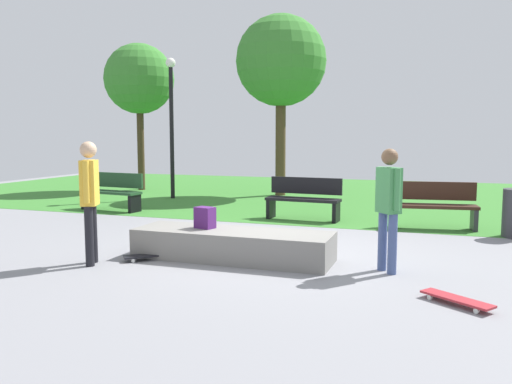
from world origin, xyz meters
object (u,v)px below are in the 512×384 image
skateboard_by_ledge (152,255)px  park_bench_near_path (434,204)px  tree_tall_oak (139,80)px  park_bench_center_lawn (304,198)px  skater_performing_trick (90,193)px  concrete_ledge (232,245)px  tree_young_birch (281,62)px  skateboard_spare (457,299)px  park_bench_far_left (112,191)px  skater_watching (388,201)px  backpack_on_ledge (205,218)px  lamp_post (171,113)px

skateboard_by_ledge → park_bench_near_path: 5.66m
tree_tall_oak → park_bench_center_lawn: bearing=-32.8°
skater_performing_trick → park_bench_center_lawn: (1.88, 4.82, -0.54)m
park_bench_near_path → park_bench_center_lawn: 2.67m
concrete_ledge → park_bench_center_lawn: bearing=88.4°
concrete_ledge → tree_young_birch: 9.20m
skateboard_spare → tree_young_birch: size_ratio=0.14×
park_bench_far_left → tree_tall_oak: tree_tall_oak is taller
concrete_ledge → park_bench_center_lawn: park_bench_center_lawn is taller
skater_watching → tree_young_birch: (-3.93, 8.20, 3.05)m
tree_young_birch → backpack_on_ledge: bearing=-81.3°
tree_tall_oak → park_bench_far_left: bearing=-66.6°
tree_tall_oak → tree_young_birch: (4.87, 0.01, 0.35)m
concrete_ledge → lamp_post: (-4.44, 6.39, 2.24)m
park_bench_far_left → lamp_post: lamp_post is taller
concrete_ledge → tree_young_birch: (-1.71, 8.21, 3.79)m
backpack_on_ledge → skater_performing_trick: skater_performing_trick is taller
park_bench_far_left → skater_performing_trick: bearing=-58.3°
skateboard_spare → park_bench_center_lawn: park_bench_center_lawn is taller
concrete_ledge → skater_performing_trick: (-1.77, -0.94, 0.80)m
skater_performing_trick → skateboard_by_ledge: skater_performing_trick is taller
skater_performing_trick → park_bench_near_path: (4.54, 4.61, -0.54)m
park_bench_center_lawn → backpack_on_ledge: bearing=-98.4°
skater_performing_trick → park_bench_center_lawn: skater_performing_trick is taller
lamp_post → skater_performing_trick: bearing=-70.0°
concrete_ledge → park_bench_center_lawn: size_ratio=1.81×
park_bench_near_path → tree_tall_oak: bearing=154.2°
skater_watching → park_bench_near_path: (0.56, 3.67, -0.48)m
skateboard_by_ledge → skater_watching: bearing=7.3°
park_bench_near_path → backpack_on_ledge: bearing=-131.7°
skateboard_by_ledge → tree_young_birch: 9.51m
backpack_on_ledge → lamp_post: bearing=137.8°
skater_performing_trick → skater_watching: skater_performing_trick is taller
concrete_ledge → lamp_post: bearing=124.8°
backpack_on_ledge → skateboard_spare: 3.75m
backpack_on_ledge → skateboard_by_ledge: 0.96m
skateboard_spare → lamp_post: bearing=134.9°
backpack_on_ledge → skater_performing_trick: size_ratio=0.18×
lamp_post → park_bench_center_lawn: bearing=-28.9°
skater_watching → tree_young_birch: bearing=115.6°
concrete_ledge → lamp_post: lamp_post is taller
concrete_ledge → park_bench_far_left: park_bench_far_left is taller
backpack_on_ledge → skater_performing_trick: 1.69m
skater_performing_trick → park_bench_far_left: skater_performing_trick is taller
park_bench_near_path → park_bench_far_left: size_ratio=1.00×
tree_young_birch → skateboard_by_ledge: bearing=-86.0°
concrete_ledge → park_bench_near_path: bearing=53.0°
park_bench_center_lawn → lamp_post: 5.55m
backpack_on_ledge → lamp_post: (-3.98, 6.35, 1.86)m
skater_watching → skateboard_by_ledge: 3.47m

